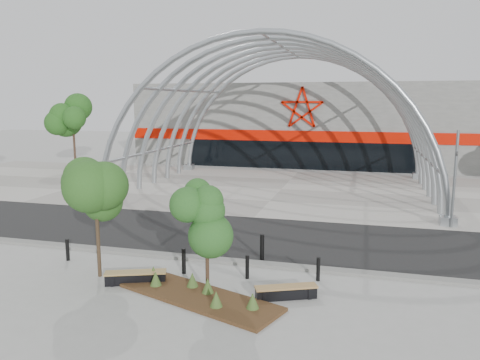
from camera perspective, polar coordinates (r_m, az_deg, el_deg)
The scene contains 18 objects.
ground at distance 19.27m, azimuth -3.13°, elevation -9.59°, with size 140.00×140.00×0.00m, color #9B9A95.
road at distance 22.46m, azimuth -0.33°, elevation -6.74°, with size 140.00×7.00×0.02m, color black.
forecourt at distance 33.87m, azimuth 5.05°, elevation -1.14°, with size 60.00×17.00×0.04m, color gray.
kerb at distance 19.03m, azimuth -3.37°, elevation -9.66°, with size 60.00×0.50×0.12m, color slate.
arena_building at distance 51.10m, azimuth 8.65°, elevation 6.91°, with size 34.00×15.24×8.00m.
vault_canopy at distance 33.87m, azimuth 5.05°, elevation -1.15°, with size 20.80×15.80×20.36m.
planting_bed at distance 15.75m, azimuth -5.20°, elevation -13.60°, with size 5.92×3.62×0.60m.
signal_pole at distance 25.51m, azimuth 24.71°, elevation 0.27°, with size 0.18×0.70×4.93m.
street_tree_0 at distance 17.39m, azimuth -17.18°, elevation -1.73°, with size 1.86×1.86×4.24m.
street_tree_1 at distance 15.25m, azimuth -4.08°, elevation -4.53°, with size 1.54×1.54×3.65m.
bench_0 at distance 17.14m, azimuth -12.60°, elevation -11.55°, with size 2.15×1.19×0.45m.
bench_1 at distance 15.67m, azimuth 5.64°, elevation -13.48°, with size 2.04×1.24×0.43m.
bollard_0 at distance 20.18m, azimuth -20.29°, elevation -7.98°, with size 0.14×0.14×0.89m, color black.
bollard_1 at distance 17.70m, azimuth -6.87°, elevation -9.78°, with size 0.15×0.15×0.96m, color black.
bollard_2 at distance 18.97m, azimuth 2.71°, elevation -8.21°, with size 0.17×0.17×1.06m, color black.
bollard_3 at distance 17.12m, azimuth 0.89°, elevation -10.56°, with size 0.14×0.14×0.87m, color black.
bollard_4 at distance 17.15m, azimuth 9.51°, elevation -10.68°, with size 0.14×0.14×0.85m, color black.
bg_tree_0 at distance 45.32m, azimuth -19.71°, elevation 6.94°, with size 3.00×3.00×6.45m.
Camera 1 is at (5.71, -17.28, 6.36)m, focal length 35.00 mm.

